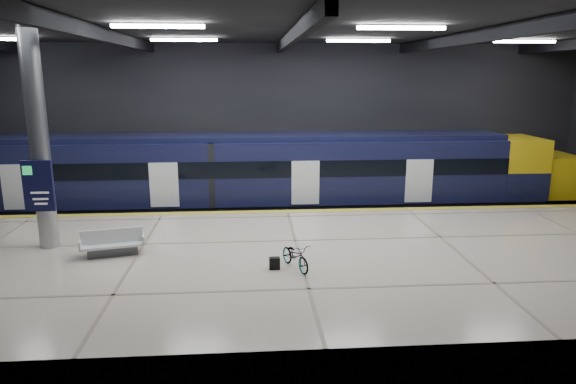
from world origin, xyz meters
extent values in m
plane|color=black|center=(0.00, 0.00, 0.00)|extent=(30.00, 30.00, 0.00)
cube|color=black|center=(0.00, 8.00, 4.00)|extent=(30.00, 0.10, 8.00)
cube|color=black|center=(0.00, -8.00, 4.00)|extent=(30.00, 0.10, 8.00)
cube|color=black|center=(0.00, 0.00, 8.00)|extent=(30.00, 16.00, 0.10)
cube|color=black|center=(-6.00, 0.00, 7.75)|extent=(0.25, 16.00, 0.40)
cube|color=black|center=(0.00, 0.00, 7.75)|extent=(0.25, 16.00, 0.40)
cube|color=black|center=(6.00, 0.00, 7.75)|extent=(0.25, 16.00, 0.40)
cube|color=white|center=(-4.00, -2.00, 7.88)|extent=(2.60, 0.18, 0.10)
cube|color=white|center=(3.00, -2.00, 7.88)|extent=(2.60, 0.18, 0.10)
cube|color=white|center=(-11.00, 4.00, 7.88)|extent=(2.60, 0.18, 0.10)
cube|color=white|center=(-4.00, 4.00, 7.88)|extent=(2.60, 0.18, 0.10)
cube|color=white|center=(3.00, 4.00, 7.88)|extent=(2.60, 0.18, 0.10)
cube|color=white|center=(10.00, 4.00, 7.88)|extent=(2.60, 0.18, 0.10)
cube|color=beige|center=(0.00, -2.50, 0.55)|extent=(30.00, 11.00, 1.10)
cube|color=gold|center=(0.00, 2.75, 1.11)|extent=(30.00, 0.40, 0.01)
cube|color=gray|center=(0.00, 4.78, 0.08)|extent=(30.00, 0.08, 0.16)
cube|color=gray|center=(0.00, 6.22, 0.08)|extent=(30.00, 0.08, 0.16)
cube|color=black|center=(-2.11, 5.50, 0.55)|extent=(24.00, 2.58, 0.80)
cube|color=black|center=(-2.11, 5.50, 2.33)|extent=(24.00, 2.80, 2.75)
cube|color=black|center=(-2.11, 5.50, 3.82)|extent=(24.00, 2.30, 0.24)
cube|color=black|center=(-2.11, 4.09, 2.60)|extent=(24.00, 0.04, 0.70)
cube|color=white|center=(0.89, 4.08, 2.00)|extent=(1.20, 0.05, 1.90)
cube|color=yellow|center=(10.89, 5.50, 2.33)|extent=(2.00, 2.80, 2.75)
ellipsoid|color=yellow|center=(13.49, 5.50, 1.85)|extent=(3.60, 2.52, 1.90)
cube|color=black|center=(11.19, 5.50, 2.50)|extent=(1.60, 2.38, 0.80)
cube|color=#595B60|center=(-5.75, -1.97, 1.24)|extent=(1.53, 0.77, 0.28)
cube|color=white|center=(-5.75, -1.97, 1.45)|extent=(1.96, 1.16, 0.07)
cube|color=white|center=(-5.75, -1.97, 1.71)|extent=(1.81, 0.47, 0.46)
cube|color=white|center=(-6.64, -2.17, 1.56)|extent=(0.22, 0.77, 0.28)
cube|color=white|center=(-4.85, -1.77, 1.56)|extent=(0.22, 0.77, 0.28)
imported|color=#99999E|center=(-0.22, -3.54, 1.49)|extent=(1.06, 1.55, 0.77)
cube|color=black|center=(-0.82, -3.54, 1.28)|extent=(0.31, 0.19, 0.35)
cylinder|color=#9EA0A5|center=(-8.00, -1.00, 4.55)|extent=(0.60, 0.60, 6.90)
cube|color=#0E0E33|center=(-8.00, -1.42, 3.20)|extent=(0.90, 0.12, 1.60)
camera|label=1|loc=(-1.47, -17.38, 6.57)|focal=32.00mm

